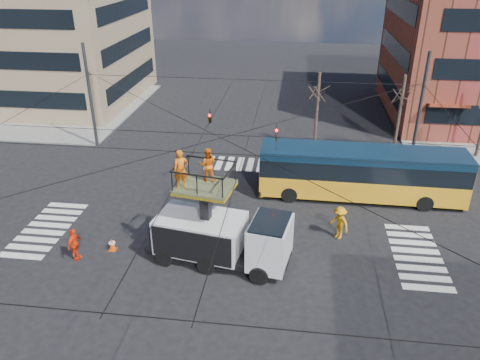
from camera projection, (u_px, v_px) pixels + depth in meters
name	position (u px, v px, depth m)	size (l,w,h in m)	color
ground	(223.00, 241.00, 24.96)	(120.00, 120.00, 0.00)	black
sidewalk_nw	(46.00, 107.00, 45.98)	(18.00, 18.00, 0.12)	slate
crosswalks	(223.00, 241.00, 24.96)	(22.40, 22.40, 0.02)	silver
overhead_network	(222.00, 165.00, 23.43)	(24.24, 24.24, 8.00)	#2D2D30
tree_a	(318.00, 91.00, 34.35)	(2.00, 2.00, 6.00)	#382B21
tree_b	(402.00, 94.00, 33.67)	(2.00, 2.00, 6.00)	#382B21
utility_truck	(222.00, 227.00, 22.53)	(7.29, 3.58, 5.99)	black
city_bus	(361.00, 172.00, 28.62)	(12.38, 2.75, 3.20)	gold
traffic_cone	(112.00, 244.00, 24.11)	(0.36, 0.36, 0.66)	#DD4D09
worker_ground	(74.00, 244.00, 23.17)	(1.02, 0.42, 1.74)	#FF3A10
flagger	(339.00, 223.00, 24.87)	(1.20, 0.69, 1.86)	orange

